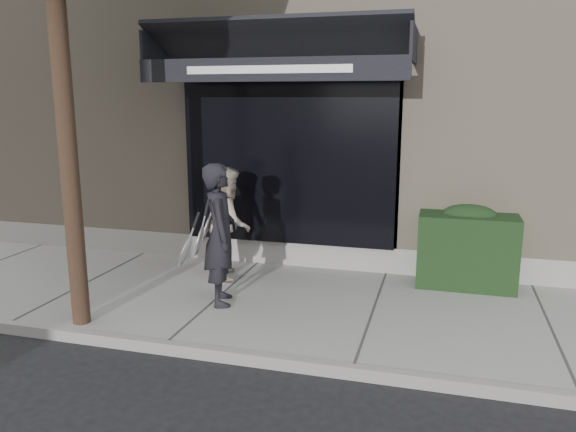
% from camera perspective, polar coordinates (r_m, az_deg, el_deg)
% --- Properties ---
extents(ground, '(80.00, 80.00, 0.00)m').
position_cam_1_polar(ground, '(7.08, 8.64, -10.27)').
color(ground, black).
rests_on(ground, ground).
extents(sidewalk, '(20.00, 3.00, 0.12)m').
position_cam_1_polar(sidewalk, '(7.06, 8.65, -9.82)').
color(sidewalk, gray).
rests_on(sidewalk, ground).
extents(curb, '(20.00, 0.10, 0.14)m').
position_cam_1_polar(curb, '(5.66, 6.63, -15.44)').
color(curb, gray).
rests_on(curb, ground).
extents(building_facade, '(14.30, 8.04, 5.64)m').
position_cam_1_polar(building_facade, '(11.50, 12.18, 12.10)').
color(building_facade, tan).
rests_on(building_facade, ground).
extents(hedge, '(1.30, 0.70, 1.14)m').
position_cam_1_polar(hedge, '(8.03, 17.73, -3.06)').
color(hedge, black).
rests_on(hedge, sidewalk).
extents(pedestrian_front, '(0.75, 0.86, 1.77)m').
position_cam_1_polar(pedestrian_front, '(6.98, -6.90, -1.89)').
color(pedestrian_front, black).
rests_on(pedestrian_front, sidewalk).
extents(pedestrian_back, '(0.83, 0.93, 1.59)m').
position_cam_1_polar(pedestrian_back, '(8.05, -6.01, -0.64)').
color(pedestrian_back, '#B9AA94').
rests_on(pedestrian_back, sidewalk).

